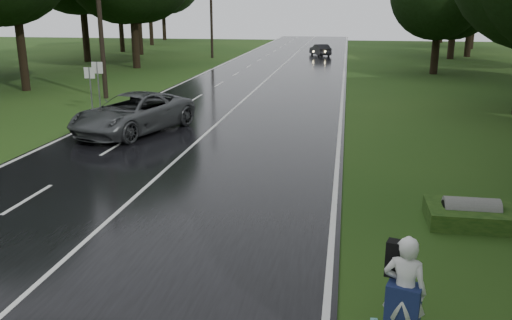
{
  "coord_description": "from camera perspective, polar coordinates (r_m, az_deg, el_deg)",
  "views": [
    {
      "loc": [
        5.95,
        -11.24,
        5.43
      ],
      "look_at": [
        3.47,
        3.51,
        1.1
      ],
      "focal_mm": 37.38,
      "sensor_mm": 36.0,
      "label": 1
    }
  ],
  "objects": [
    {
      "name": "ground",
      "position": [
        13.83,
        -16.99,
        -7.73
      ],
      "size": [
        160.0,
        160.0,
        0.0
      ],
      "primitive_type": "plane",
      "color": "#254314",
      "rests_on": "ground"
    },
    {
      "name": "road",
      "position": [
        32.26,
        -1.23,
        6.48
      ],
      "size": [
        12.0,
        140.0,
        0.04
      ],
      "primitive_type": "cube",
      "color": "black",
      "rests_on": "ground"
    },
    {
      "name": "lane_center",
      "position": [
        32.26,
        -1.23,
        6.53
      ],
      "size": [
        0.12,
        140.0,
        0.01
      ],
      "primitive_type": "cube",
      "color": "silver",
      "rests_on": "road"
    },
    {
      "name": "grey_car",
      "position": [
        24.16,
        -13.02,
        4.9
      ],
      "size": [
        4.65,
        6.73,
        1.71
      ],
      "primitive_type": "imported",
      "rotation": [
        0.0,
        0.0,
        5.96
      ],
      "color": "#414445",
      "rests_on": "road"
    },
    {
      "name": "far_car",
      "position": [
        61.84,
        6.88,
        11.62
      ],
      "size": [
        2.73,
        4.11,
        1.28
      ],
      "primitive_type": "imported",
      "rotation": [
        0.0,
        0.0,
        3.53
      ],
      "color": "black",
      "rests_on": "road"
    },
    {
      "name": "hitchhiker",
      "position": [
        9.29,
        15.51,
        -13.69
      ],
      "size": [
        0.81,
        0.77,
        1.94
      ],
      "color": "silver",
      "rests_on": "ground"
    },
    {
      "name": "culvert",
      "position": [
        15.03,
        21.86,
        -6.27
      ],
      "size": [
        1.39,
        0.69,
        0.69
      ],
      "primitive_type": "cylinder",
      "rotation": [
        0.0,
        1.57,
        0.0
      ],
      "color": "slate",
      "rests_on": "ground"
    },
    {
      "name": "utility_pole_mid",
      "position": [
        34.14,
        -15.74,
        6.39
      ],
      "size": [
        1.8,
        0.28,
        9.05
      ],
      "primitive_type": null,
      "color": "black",
      "rests_on": "ground"
    },
    {
      "name": "utility_pole_far",
      "position": [
        59.24,
        -4.7,
        10.83
      ],
      "size": [
        1.8,
        0.28,
        10.31
      ],
      "primitive_type": null,
      "color": "black",
      "rests_on": "ground"
    },
    {
      "name": "road_sign_a",
      "position": [
        29.62,
        -17.07,
        4.87
      ],
      "size": [
        0.57,
        0.1,
        2.38
      ],
      "primitive_type": null,
      "color": "white",
      "rests_on": "ground"
    },
    {
      "name": "road_sign_b",
      "position": [
        30.44,
        -16.3,
        5.22
      ],
      "size": [
        0.62,
        0.1,
        2.57
      ],
      "primitive_type": null,
      "color": "white",
      "rests_on": "ground"
    },
    {
      "name": "tree_left_d",
      "position": [
        39.08,
        -23.34,
        6.84
      ],
      "size": [
        10.1,
        10.1,
        15.78
      ],
      "primitive_type": null,
      "color": "black",
      "rests_on": "ground"
    },
    {
      "name": "tree_left_e",
      "position": [
        50.52,
        -12.63,
        9.59
      ],
      "size": [
        9.83,
        9.83,
        15.35
      ],
      "primitive_type": null,
      "color": "black",
      "rests_on": "ground"
    },
    {
      "name": "tree_left_f",
      "position": [
        64.77,
        -12.23,
        10.98
      ],
      "size": [
        11.41,
        11.41,
        17.83
      ],
      "primitive_type": null,
      "color": "black",
      "rests_on": "ground"
    },
    {
      "name": "tree_right_e",
      "position": [
        47.28,
        18.43,
        8.73
      ],
      "size": [
        7.13,
        7.13,
        11.14
      ],
      "primitive_type": null,
      "color": "black",
      "rests_on": "ground"
    },
    {
      "name": "tree_right_f",
      "position": [
        61.56,
        20.04,
        10.13
      ],
      "size": [
        10.74,
        10.74,
        16.79
      ],
      "primitive_type": null,
      "color": "black",
      "rests_on": "ground"
    }
  ]
}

